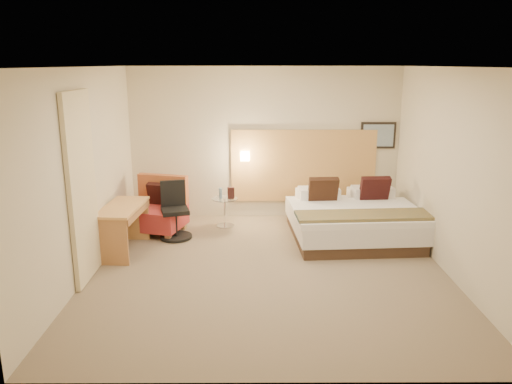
{
  "coord_description": "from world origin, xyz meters",
  "views": [
    {
      "loc": [
        -0.19,
        -6.35,
        2.74
      ],
      "look_at": [
        -0.16,
        0.48,
        0.98
      ],
      "focal_mm": 35.0,
      "sensor_mm": 36.0,
      "label": 1
    }
  ],
  "objects_px": {
    "side_table": "(225,211)",
    "desk_chair": "(175,215)",
    "desk": "(124,216)",
    "bed": "(352,219)",
    "lounge_chair": "(158,210)"
  },
  "relations": [
    {
      "from": "bed",
      "to": "lounge_chair",
      "type": "xyz_separation_m",
      "value": [
        -3.18,
        0.32,
        0.06
      ]
    },
    {
      "from": "side_table",
      "to": "desk_chair",
      "type": "xyz_separation_m",
      "value": [
        -0.77,
        -0.57,
        0.1
      ]
    },
    {
      "from": "bed",
      "to": "lounge_chair",
      "type": "bearing_deg",
      "value": 174.34
    },
    {
      "from": "lounge_chair",
      "to": "desk",
      "type": "relative_size",
      "value": 0.89
    },
    {
      "from": "bed",
      "to": "desk",
      "type": "bearing_deg",
      "value": -170.23
    },
    {
      "from": "desk_chair",
      "to": "side_table",
      "type": "bearing_deg",
      "value": 36.48
    },
    {
      "from": "bed",
      "to": "desk_chair",
      "type": "distance_m",
      "value": 2.85
    },
    {
      "from": "side_table",
      "to": "lounge_chair",
      "type": "bearing_deg",
      "value": -166.04
    },
    {
      "from": "side_table",
      "to": "bed",
      "type": "bearing_deg",
      "value": -15.86
    },
    {
      "from": "lounge_chair",
      "to": "bed",
      "type": "bearing_deg",
      "value": -5.66
    },
    {
      "from": "side_table",
      "to": "desk",
      "type": "xyz_separation_m",
      "value": [
        -1.42,
        -1.19,
        0.28
      ]
    },
    {
      "from": "bed",
      "to": "desk_chair",
      "type": "xyz_separation_m",
      "value": [
        -2.85,
        0.02,
        0.06
      ]
    },
    {
      "from": "desk",
      "to": "desk_chair",
      "type": "distance_m",
      "value": 0.92
    },
    {
      "from": "desk",
      "to": "side_table",
      "type": "bearing_deg",
      "value": 39.99
    },
    {
      "from": "bed",
      "to": "side_table",
      "type": "bearing_deg",
      "value": 164.14
    }
  ]
}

